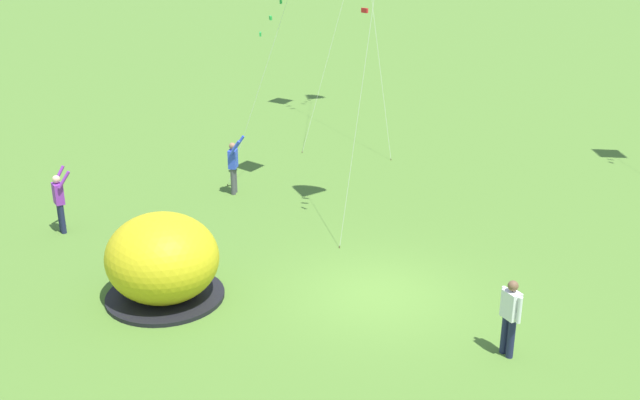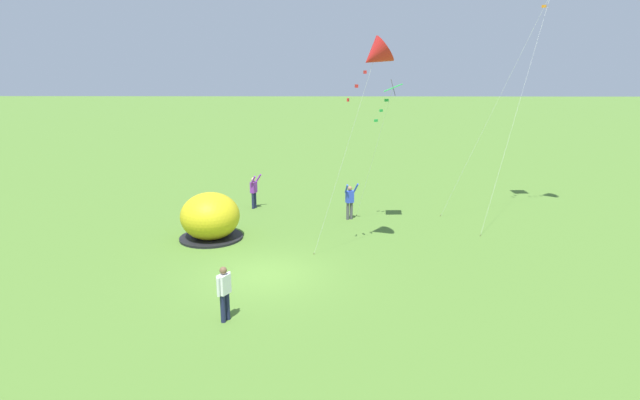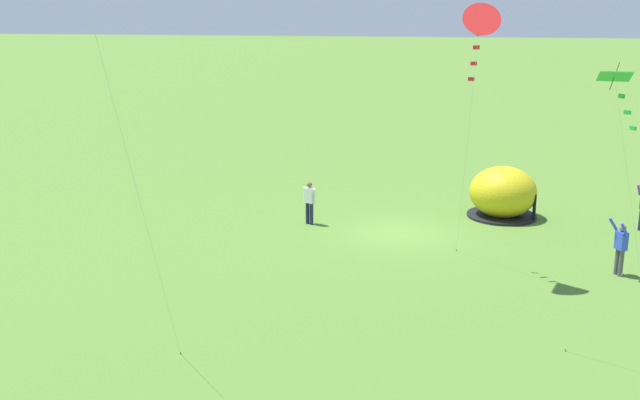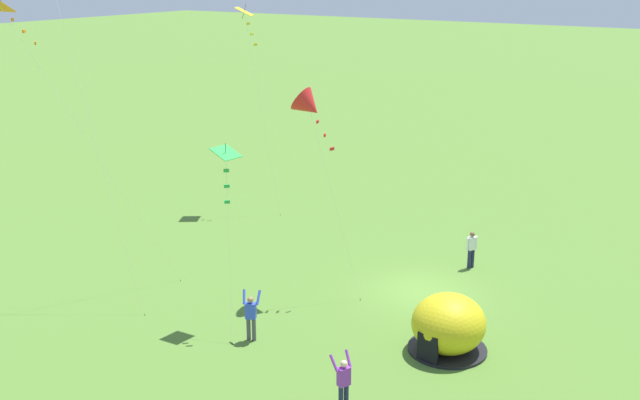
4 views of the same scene
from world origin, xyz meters
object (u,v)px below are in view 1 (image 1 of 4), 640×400
(popup_tent, at_px, (162,260))
(person_with_toddler, at_px, (510,314))
(person_far_back, at_px, (59,199))
(person_near_tent, at_px, (233,164))

(popup_tent, xyz_separation_m, person_with_toddler, (7.65, 2.19, -0.03))
(person_far_back, bearing_deg, person_with_toddler, 4.50)
(person_near_tent, xyz_separation_m, person_with_toddler, (10.80, -4.13, -0.03))
(person_far_back, bearing_deg, popup_tent, -12.69)
(popup_tent, height_order, person_near_tent, popup_tent)
(person_far_back, bearing_deg, person_near_tent, 68.12)
(popup_tent, relative_size, person_near_tent, 1.49)
(popup_tent, relative_size, person_with_toddler, 1.63)
(person_near_tent, bearing_deg, person_far_back, -111.88)
(person_near_tent, relative_size, person_with_toddler, 1.10)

